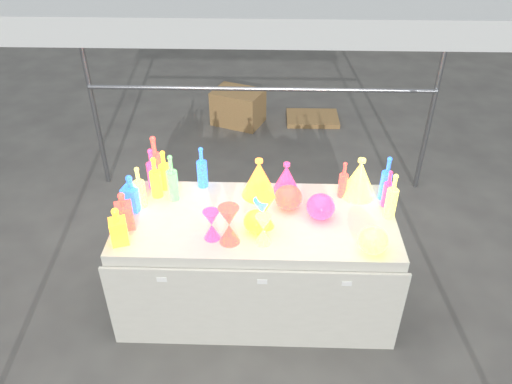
{
  "coord_description": "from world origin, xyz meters",
  "views": [
    {
      "loc": [
        0.08,
        -2.54,
        2.73
      ],
      "look_at": [
        0.0,
        0.0,
        0.95
      ],
      "focal_mm": 35.0,
      "sensor_mm": 36.0,
      "label": 1
    }
  ],
  "objects_px": {
    "display_table": "(256,261)",
    "hourglass_0": "(229,225)",
    "bottle_0": "(164,170)",
    "globe_0": "(256,223)",
    "cardboard_box_closed": "(238,107)",
    "decanter_0": "(118,226)"
  },
  "relations": [
    {
      "from": "decanter_0",
      "to": "display_table",
      "type": "bearing_deg",
      "value": -0.88
    },
    {
      "from": "cardboard_box_closed",
      "to": "hourglass_0",
      "type": "distance_m",
      "value": 3.11
    },
    {
      "from": "bottle_0",
      "to": "globe_0",
      "type": "bearing_deg",
      "value": -35.1
    },
    {
      "from": "bottle_0",
      "to": "hourglass_0",
      "type": "relative_size",
      "value": 1.18
    },
    {
      "from": "cardboard_box_closed",
      "to": "bottle_0",
      "type": "relative_size",
      "value": 1.85
    },
    {
      "from": "display_table",
      "to": "decanter_0",
      "type": "bearing_deg",
      "value": -162.4
    },
    {
      "from": "cardboard_box_closed",
      "to": "bottle_0",
      "type": "height_order",
      "value": "bottle_0"
    },
    {
      "from": "cardboard_box_closed",
      "to": "globe_0",
      "type": "relative_size",
      "value": 3.41
    },
    {
      "from": "cardboard_box_closed",
      "to": "decanter_0",
      "type": "bearing_deg",
      "value": -77.83
    },
    {
      "from": "display_table",
      "to": "bottle_0",
      "type": "xyz_separation_m",
      "value": [
        -0.64,
        0.33,
        0.52
      ]
    },
    {
      "from": "decanter_0",
      "to": "hourglass_0",
      "type": "relative_size",
      "value": 1.0
    },
    {
      "from": "display_table",
      "to": "hourglass_0",
      "type": "distance_m",
      "value": 0.57
    },
    {
      "from": "display_table",
      "to": "bottle_0",
      "type": "relative_size",
      "value": 6.17
    },
    {
      "from": "decanter_0",
      "to": "hourglass_0",
      "type": "xyz_separation_m",
      "value": [
        0.66,
        0.03,
        -0.0
      ]
    },
    {
      "from": "bottle_0",
      "to": "decanter_0",
      "type": "bearing_deg",
      "value": -106.57
    },
    {
      "from": "display_table",
      "to": "cardboard_box_closed",
      "type": "height_order",
      "value": "display_table"
    },
    {
      "from": "globe_0",
      "to": "display_table",
      "type": "bearing_deg",
      "value": 93.07
    },
    {
      "from": "display_table",
      "to": "hourglass_0",
      "type": "height_order",
      "value": "hourglass_0"
    },
    {
      "from": "display_table",
      "to": "globe_0",
      "type": "xyz_separation_m",
      "value": [
        0.01,
        -0.13,
        0.44
      ]
    },
    {
      "from": "display_table",
      "to": "cardboard_box_closed",
      "type": "relative_size",
      "value": 3.34
    },
    {
      "from": "display_table",
      "to": "decanter_0",
      "type": "distance_m",
      "value": 0.99
    },
    {
      "from": "bottle_0",
      "to": "hourglass_0",
      "type": "distance_m",
      "value": 0.74
    }
  ]
}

